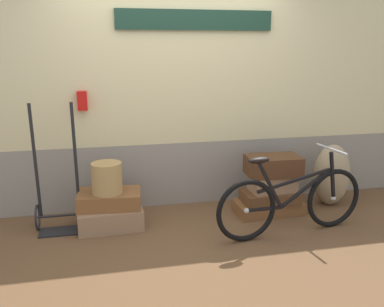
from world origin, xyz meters
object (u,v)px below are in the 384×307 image
at_px(suitcase_5, 273,166).
at_px(suitcase_1, 110,199).
at_px(suitcase_0, 111,218).
at_px(suitcase_4, 272,183).
at_px(bicycle, 291,202).
at_px(wicker_basket, 107,178).
at_px(burlap_sack, 332,175).
at_px(suitcase_3, 270,197).
at_px(suitcase_2, 268,207).
at_px(luggage_trolley, 59,200).

bearing_deg(suitcase_5, suitcase_1, -177.46).
distance_m(suitcase_0, suitcase_1, 0.19).
distance_m(suitcase_4, bicycle, 0.53).
bearing_deg(wicker_basket, suitcase_4, -0.60).
distance_m(suitcase_0, burlap_sack, 2.55).
distance_m(suitcase_0, suitcase_3, 1.74).
height_order(suitcase_1, suitcase_5, suitcase_5).
bearing_deg(burlap_sack, suitcase_2, -173.52).
bearing_deg(suitcase_4, suitcase_0, 177.59).
relative_size(suitcase_5, wicker_basket, 1.85).
xyz_separation_m(suitcase_0, suitcase_3, (1.73, 0.01, 0.09)).
height_order(suitcase_2, burlap_sack, burlap_sack).
height_order(suitcase_5, burlap_sack, burlap_sack).
distance_m(luggage_trolley, burlap_sack, 3.03).
height_order(suitcase_2, suitcase_3, suitcase_3).
height_order(suitcase_3, burlap_sack, burlap_sack).
xyz_separation_m(suitcase_3, suitcase_5, (0.03, 0.02, 0.35)).
bearing_deg(suitcase_1, suitcase_2, 4.53).
height_order(suitcase_1, suitcase_2, suitcase_1).
xyz_separation_m(suitcase_4, bicycle, (-0.03, -0.52, -0.01)).
xyz_separation_m(burlap_sack, bicycle, (-0.81, -0.63, -0.02)).
bearing_deg(luggage_trolley, suitcase_5, -1.54).
height_order(suitcase_0, suitcase_3, suitcase_3).
bearing_deg(suitcase_5, suitcase_3, -142.31).
xyz_separation_m(suitcase_2, suitcase_3, (0.00, -0.02, 0.13)).
distance_m(suitcase_0, bicycle, 1.82).
xyz_separation_m(suitcase_5, bicycle, (-0.03, -0.55, -0.21)).
distance_m(suitcase_5, wicker_basket, 1.78).
xyz_separation_m(suitcase_5, burlap_sack, (0.77, 0.09, -0.19)).
distance_m(wicker_basket, luggage_trolley, 0.54).
relative_size(suitcase_0, burlap_sack, 0.89).
distance_m(suitcase_0, suitcase_2, 1.73).
bearing_deg(bicycle, suitcase_0, 163.23).
xyz_separation_m(suitcase_5, luggage_trolley, (-2.26, 0.06, -0.24)).
relative_size(suitcase_2, luggage_trolley, 0.57).
xyz_separation_m(suitcase_2, luggage_trolley, (-2.23, 0.06, 0.24)).
xyz_separation_m(suitcase_2, suitcase_5, (0.03, 0.00, 0.48)).
bearing_deg(burlap_sack, bicycle, -141.76).
xyz_separation_m(suitcase_4, burlap_sack, (0.78, 0.11, 0.01)).
bearing_deg(burlap_sack, suitcase_0, -177.44).
bearing_deg(suitcase_2, suitcase_4, -38.75).
bearing_deg(suitcase_2, burlap_sack, 4.68).
bearing_deg(suitcase_2, wicker_basket, 178.21).
relative_size(suitcase_0, bicycle, 0.40).
height_order(wicker_basket, burlap_sack, burlap_sack).
relative_size(luggage_trolley, bicycle, 0.81).
bearing_deg(suitcase_1, suitcase_0, -85.78).
bearing_deg(wicker_basket, luggage_trolley, 172.54).
bearing_deg(bicycle, wicker_basket, 162.71).
bearing_deg(suitcase_4, suitcase_1, 176.11).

